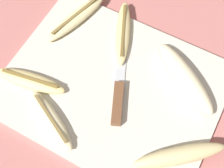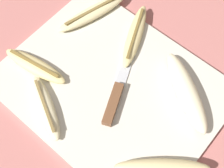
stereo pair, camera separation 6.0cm
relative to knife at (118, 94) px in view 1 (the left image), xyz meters
The scene contains 9 objects.
ground_plane 0.03m from the knife, 149.69° to the left, with size 4.00×4.00×0.00m, color #B76B66.
cutting_board 0.03m from the knife, 149.69° to the left, with size 0.46×0.36×0.01m.
knife is the anchor object (origin of this frame).
banana_cream_curved 0.15m from the knife, 128.32° to the right, with size 0.15×0.10×0.02m.
banana_golden_short 0.19m from the knife, 160.48° to the right, with size 0.16×0.06×0.02m.
banana_bright_far 0.15m from the knife, 41.47° to the left, with size 0.18×0.14×0.04m.
banana_spotted_left 0.16m from the knife, 113.96° to the left, with size 0.10×0.18×0.02m.
banana_mellow_near 0.18m from the knife, 20.22° to the right, with size 0.16×0.14×0.03m.
banana_soft_right 0.22m from the knife, 145.24° to the left, with size 0.08×0.19×0.02m.
Camera 1 is at (0.14, -0.25, 0.62)m, focal length 50.00 mm.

